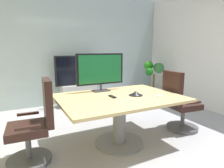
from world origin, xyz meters
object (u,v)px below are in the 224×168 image
object	(u,v)px
potted_plant	(154,76)
remote_control	(112,97)
wall_display_unit	(79,89)
tv_monitor	(101,70)
office_chair_left	(35,128)
office_chair_right	(179,106)
conference_phone	(136,93)
conference_table	(119,108)

from	to	relation	value
potted_plant	remote_control	bearing A→B (deg)	-141.19
wall_display_unit	remote_control	distance (m)	2.36
tv_monitor	wall_display_unit	bearing A→B (deg)	84.47
office_chair_left	office_chair_right	size ratio (longest dim) A/B	1.00
wall_display_unit	potted_plant	bearing A→B (deg)	-11.51
wall_display_unit	remote_control	size ratio (longest dim) A/B	7.71
conference_phone	office_chair_left	bearing A→B (deg)	174.75
office_chair_left	office_chair_right	world-z (taller)	same
conference_phone	office_chair_right	bearing A→B (deg)	0.32
office_chair_right	conference_phone	bearing A→B (deg)	96.91
office_chair_right	office_chair_left	bearing A→B (deg)	93.54
office_chair_left	remote_control	world-z (taller)	office_chair_left
office_chair_left	conference_table	bearing A→B (deg)	90.34
office_chair_right	wall_display_unit	world-z (taller)	wall_display_unit
conference_table	office_chair_left	distance (m)	1.21
office_chair_right	tv_monitor	bearing A→B (deg)	74.18
wall_display_unit	potted_plant	world-z (taller)	wall_display_unit
wall_display_unit	conference_phone	bearing A→B (deg)	-85.91
potted_plant	conference_phone	distance (m)	2.79
office_chair_left	remote_control	xyz separation A→B (m)	(1.09, -0.07, 0.31)
conference_table	conference_phone	world-z (taller)	conference_phone
office_chair_right	conference_phone	world-z (taller)	office_chair_right
conference_table	office_chair_right	world-z (taller)	office_chair_right
potted_plant	remote_control	size ratio (longest dim) A/B	6.58
office_chair_right	remote_control	xyz separation A→B (m)	(-1.33, 0.06, 0.31)
tv_monitor	wall_display_unit	xyz separation A→B (m)	(0.18, 1.85, -0.68)
conference_phone	potted_plant	bearing A→B (deg)	44.70
potted_plant	conference_phone	world-z (taller)	potted_plant
office_chair_left	tv_monitor	size ratio (longest dim) A/B	1.30
office_chair_right	remote_control	bearing A→B (deg)	93.97
conference_table	potted_plant	xyz separation A→B (m)	(2.23, 1.90, 0.11)
office_chair_left	tv_monitor	distance (m)	1.36
office_chair_right	conference_phone	xyz separation A→B (m)	(-0.95, -0.01, 0.33)
conference_table	office_chair_right	bearing A→B (deg)	-2.62
conference_table	tv_monitor	world-z (taller)	tv_monitor
office_chair_left	potted_plant	xyz separation A→B (m)	(3.44, 1.82, 0.23)
wall_display_unit	potted_plant	size ratio (longest dim) A/B	1.17
conference_table	remote_control	distance (m)	0.23
wall_display_unit	potted_plant	distance (m)	2.21
conference_table	conference_phone	xyz separation A→B (m)	(0.25, -0.06, 0.22)
remote_control	office_chair_right	bearing A→B (deg)	-3.85
conference_phone	tv_monitor	bearing A→B (deg)	122.82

